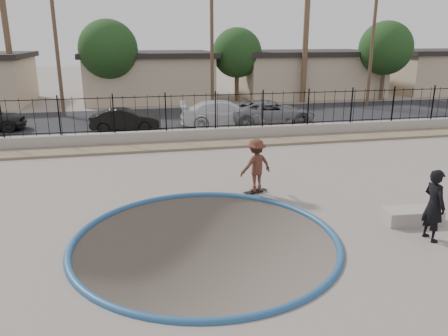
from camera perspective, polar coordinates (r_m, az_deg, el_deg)
ground at (r=24.08m, az=-7.73°, el=1.72°), size 120.00×120.00×2.20m
bowl_pit at (r=11.54m, az=-2.39°, el=-9.45°), size 6.84×6.84×1.80m
coping_ring at (r=11.54m, az=-2.39°, el=-9.45°), size 7.04×7.04×0.20m
rock_strip at (r=21.09m, az=-7.21°, el=2.82°), size 42.00×1.60×0.11m
retaining_wall at (r=22.11m, az=-7.50°, el=4.11°), size 42.00×0.45×0.60m
fence at (r=21.88m, az=-7.62°, el=7.18°), size 40.00×0.04×1.80m
street at (r=28.71m, az=-8.67°, el=6.41°), size 90.00×8.00×0.04m
house_center at (r=37.88m, az=-9.82°, el=11.83°), size 10.60×8.60×3.90m
house_east at (r=40.98m, az=10.58°, el=12.15°), size 12.60×8.60×3.90m
house_east_far at (r=48.12m, az=26.48°, el=11.37°), size 11.60×8.60×3.90m
palm_mid at (r=36.20m, az=-26.81°, el=17.61°), size 2.30×2.30×9.30m
palm_right at (r=36.00m, az=10.84°, el=20.07°), size 2.30×2.30×10.30m
utility_pole_left at (r=30.51m, az=-21.06°, el=14.98°), size 1.70×0.24×9.00m
utility_pole_mid at (r=30.75m, az=-1.59°, el=16.52°), size 1.70×0.24×9.50m
utility_pole_right at (r=35.03m, az=18.83°, el=15.29°), size 1.70×0.24×9.00m
street_tree_left at (r=34.24m, az=-14.89°, el=14.73°), size 4.32×4.32×6.36m
street_tree_mid at (r=36.30m, az=1.71°, el=14.80°), size 3.96×3.96×5.83m
street_tree_right at (r=39.16m, az=20.37°, el=14.46°), size 4.32×4.32×6.36m
skater at (r=14.62m, az=4.19°, el=0.00°), size 1.29×0.97×1.78m
skateboard at (r=14.88m, az=4.12°, el=-3.05°), size 0.89×0.47×0.07m
videographer at (r=12.46m, az=25.73°, el=-4.40°), size 0.50×0.72×1.91m
concrete_ledge at (r=13.62m, az=23.30°, el=-5.74°), size 1.65×0.83×0.40m
car_b at (r=25.01m, az=-12.77°, el=6.15°), size 3.87×1.61×1.24m
car_c at (r=25.57m, az=0.18°, el=7.10°), size 5.39×2.57×1.52m
car_d at (r=26.31m, az=6.09°, el=7.22°), size 5.30×2.52×1.46m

